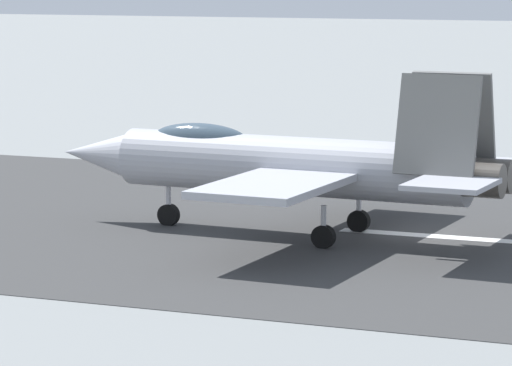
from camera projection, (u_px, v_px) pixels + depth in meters
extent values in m
plane|color=gray|center=(436.00, 237.00, 48.56)|extent=(400.00, 400.00, 0.00)
cube|color=#373738|center=(436.00, 237.00, 48.56)|extent=(240.00, 26.00, 0.02)
cube|color=white|center=(456.00, 238.00, 48.31)|extent=(8.00, 0.70, 0.00)
cylinder|color=#A9ABB4|center=(292.00, 166.00, 48.40)|extent=(12.30, 2.55, 1.96)
cone|color=#A9ABB4|center=(98.00, 154.00, 51.51)|extent=(2.90, 1.80, 1.67)
ellipsoid|color=#3F5160|center=(200.00, 139.00, 49.72)|extent=(3.65, 1.27, 1.10)
cylinder|color=#47423D|center=(469.00, 179.00, 45.31)|extent=(2.25, 1.20, 1.10)
cylinder|color=#47423D|center=(478.00, 175.00, 46.30)|extent=(2.25, 1.20, 1.10)
cube|color=#A9ABB4|center=(273.00, 186.00, 44.57)|extent=(3.67, 5.83, 0.24)
cube|color=#A9ABB4|center=(360.00, 157.00, 51.43)|extent=(3.67, 5.83, 0.24)
cube|color=#A9ABB4|center=(451.00, 184.00, 43.63)|extent=(2.53, 2.91, 0.16)
cube|color=#A9ABB4|center=(494.00, 165.00, 47.95)|extent=(2.53, 2.91, 0.16)
cube|color=slate|center=(437.00, 125.00, 45.14)|extent=(2.64, 1.07, 3.14)
cube|color=slate|center=(454.00, 120.00, 46.75)|extent=(2.64, 1.07, 3.14)
cylinder|color=silver|center=(169.00, 206.00, 50.59)|extent=(0.18, 0.18, 1.40)
cylinder|color=black|center=(169.00, 215.00, 50.64)|extent=(0.77, 0.34, 0.76)
cylinder|color=silver|center=(323.00, 227.00, 46.46)|extent=(0.18, 0.18, 1.40)
cylinder|color=black|center=(323.00, 237.00, 46.51)|extent=(0.77, 0.34, 0.76)
cylinder|color=silver|center=(359.00, 212.00, 49.34)|extent=(0.18, 0.18, 1.40)
cylinder|color=black|center=(359.00, 221.00, 49.39)|extent=(0.77, 0.34, 0.76)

